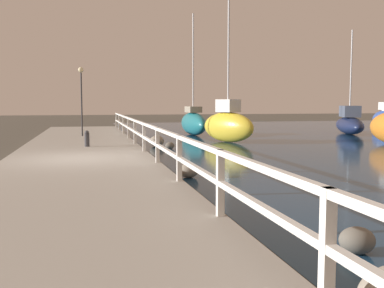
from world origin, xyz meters
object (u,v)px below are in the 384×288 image
Objects in this scene: mooring_bollard at (87,138)px; sailboat_yellow at (228,125)px; sailboat_navy at (349,123)px; sailboat_teal at (193,123)px; dock_lamp at (81,86)px.

sailboat_yellow is at bearing 30.98° from mooring_bollard.
mooring_bollard is 17.84m from sailboat_navy.
mooring_bollard is 0.08× the size of sailboat_teal.
mooring_bollard is 0.09× the size of sailboat_yellow.
mooring_bollard is 5.85m from dock_lamp.
dock_lamp is at bearing -148.53° from sailboat_navy.
sailboat_teal is 1.05× the size of sailboat_yellow.
mooring_bollard is 0.09× the size of sailboat_navy.
sailboat_teal is 1.12× the size of sailboat_navy.
sailboat_yellow is (7.01, -1.37, -1.92)m from dock_lamp.
mooring_bollard is at bearing -87.61° from dock_lamp.
mooring_bollard is at bearing -173.18° from sailboat_yellow.
sailboat_teal reaches higher than sailboat_navy.
sailboat_yellow is at bearing -83.75° from sailboat_teal.
dock_lamp is 16.52m from sailboat_navy.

